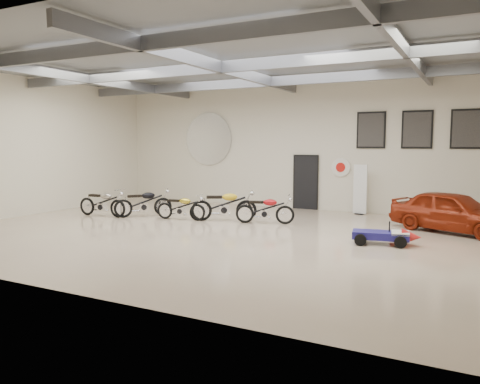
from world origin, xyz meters
The scene contains 19 objects.
floor centered at (0.00, 0.00, 0.00)m, with size 16.00×12.00×0.01m, color #C0AB93.
ceiling centered at (0.00, 0.00, 5.00)m, with size 16.00×12.00×0.01m, color slate.
back_wall centered at (0.00, 6.00, 2.50)m, with size 16.00×0.02×5.00m, color beige.
left_wall centered at (-8.00, 0.00, 2.50)m, with size 0.02×12.00×5.00m, color beige.
ceiling_beams centered at (0.00, 0.00, 4.75)m, with size 15.80×11.80×0.32m, color slate, non-canonical shape.
door centered at (0.50, 5.95, 1.05)m, with size 0.92×0.08×2.10m, color black.
logo_plaque centered at (-4.00, 5.95, 2.80)m, with size 2.30×0.06×1.16m, color silver, non-canonical shape.
poster_left centered at (3.00, 5.96, 3.10)m, with size 1.05×0.08×1.35m, color black, non-canonical shape.
poster_mid centered at (4.60, 5.96, 3.10)m, with size 1.05×0.08×1.35m, color black, non-canonical shape.
poster_right centered at (6.20, 5.96, 3.10)m, with size 1.05×0.08×1.35m, color black, non-canonical shape.
oil_sign centered at (1.90, 5.95, 1.70)m, with size 0.72×0.10×0.72m, color white, non-canonical shape.
banner_stand centered at (2.76, 5.50, 0.93)m, with size 0.50×0.20×1.86m, color white, non-canonical shape.
motorcycle_silver centered at (-5.35, 0.78, 0.52)m, with size 1.99×0.62×1.04m, color silver, non-canonical shape.
motorcycle_black centered at (-4.00, 1.42, 0.52)m, with size 2.02×0.63×1.05m, color silver, non-canonical shape.
motorcycle_gold centered at (-2.40, 1.44, 0.46)m, with size 1.77×0.55×0.92m, color silver, non-canonical shape.
motorcycle_yellow centered at (-1.00, 1.96, 0.56)m, with size 2.17×0.67×1.13m, color silver, non-canonical shape.
motorcycle_red centered at (0.46, 2.07, 0.49)m, with size 1.89×0.58×0.98m, color silver, non-canonical shape.
go_kart centered at (4.57, 0.62, 0.31)m, with size 1.73×0.78×0.63m, color navy, non-canonical shape.
vintage_car centered at (6.00, 3.27, 0.61)m, with size 3.60×1.45×1.23m, color maroon.
Camera 1 is at (6.65, -11.72, 2.63)m, focal length 35.00 mm.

